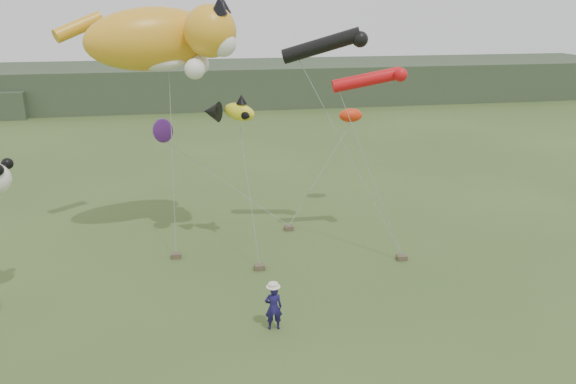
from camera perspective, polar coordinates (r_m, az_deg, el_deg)
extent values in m
plane|color=#385123|center=(19.01, 0.45, -13.57)|extent=(120.00, 120.00, 0.00)
cube|color=#2D3D28|center=(61.41, -7.47, 10.90)|extent=(90.00, 12.00, 4.00)
imported|color=#18144B|center=(18.55, -1.49, -11.64)|extent=(0.58, 0.39, 1.56)
cube|color=brown|center=(24.08, -11.29, -6.35)|extent=(0.40, 0.32, 0.21)
cube|color=brown|center=(22.68, -2.91, -7.62)|extent=(0.40, 0.32, 0.21)
cube|color=brown|center=(23.92, 11.47, -6.54)|extent=(0.40, 0.32, 0.21)
cube|color=brown|center=(26.40, 0.09, -3.67)|extent=(0.40, 0.32, 0.21)
ellipsoid|color=gold|center=(24.22, -13.59, 14.87)|extent=(6.09, 4.11, 2.73)
sphere|color=gold|center=(23.06, -7.90, 15.89)|extent=(2.06, 2.06, 2.06)
cone|color=black|center=(22.48, -7.03, 18.34)|extent=(0.64, 0.78, 0.77)
cone|color=black|center=(23.64, -6.63, 18.36)|extent=(0.64, 0.74, 0.73)
sphere|color=white|center=(22.77, -6.62, 14.75)|extent=(1.03, 1.03, 1.03)
ellipsoid|color=white|center=(23.94, -12.91, 12.68)|extent=(2.01, 1.01, 0.63)
sphere|color=white|center=(22.46, -9.45, 12.23)|extent=(0.80, 0.80, 0.80)
sphere|color=white|center=(24.05, -8.98, 12.67)|extent=(0.80, 0.80, 0.80)
cylinder|color=gold|center=(25.44, -20.51, 15.44)|extent=(2.13, 1.56, 1.24)
ellipsoid|color=yellow|center=(23.00, -4.96, 8.11)|extent=(1.51, 1.11, 0.92)
cone|color=black|center=(23.20, -7.79, 8.10)|extent=(0.95, 1.03, 0.84)
cone|color=black|center=(22.92, -4.76, 9.38)|extent=(0.46, 0.46, 0.37)
cone|color=black|center=(22.59, -4.13, 7.70)|extent=(0.49, 0.52, 0.37)
cone|color=black|center=(23.50, -4.38, 8.12)|extent=(0.49, 0.52, 0.37)
cylinder|color=black|center=(23.67, 3.41, 14.63)|extent=(3.33, 1.53, 1.52)
sphere|color=black|center=(23.54, 7.34, 15.13)|extent=(0.65, 0.65, 0.65)
cylinder|color=red|center=(23.46, 7.99, 11.23)|extent=(2.89, 0.80, 1.04)
sphere|color=red|center=(23.44, 11.36, 11.60)|extent=(0.56, 0.56, 0.56)
sphere|color=black|center=(21.23, -26.62, 2.59)|extent=(0.39, 0.39, 0.39)
ellipsoid|color=red|center=(28.16, 6.38, 7.75)|extent=(1.17, 0.68, 0.68)
ellipsoid|color=#531D7D|center=(26.93, -12.60, 6.10)|extent=(0.94, 0.63, 1.15)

